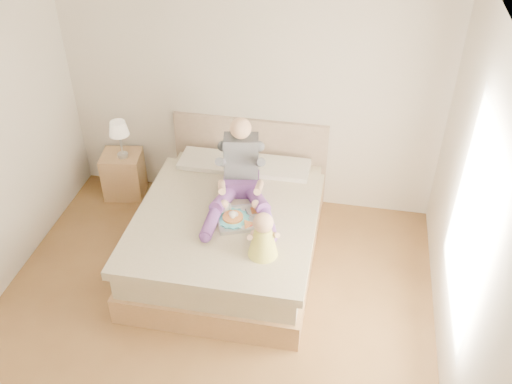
% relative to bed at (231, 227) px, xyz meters
% --- Properties ---
extents(room, '(4.02, 4.22, 2.71)m').
position_rel_bed_xyz_m(room, '(0.08, -1.08, 1.19)').
color(room, brown).
rests_on(room, ground).
extents(bed, '(1.70, 2.18, 1.00)m').
position_rel_bed_xyz_m(bed, '(0.00, 0.00, 0.00)').
color(bed, '#9A7247').
rests_on(bed, ground).
extents(nightstand, '(0.49, 0.45, 0.53)m').
position_rel_bed_xyz_m(nightstand, '(-1.43, 0.76, -0.05)').
color(nightstand, '#9A7247').
rests_on(nightstand, ground).
extents(lamp, '(0.22, 0.22, 0.44)m').
position_rel_bed_xyz_m(lamp, '(-1.39, 0.73, 0.55)').
color(lamp, silver).
rests_on(lamp, nightstand).
extents(adult, '(0.70, 1.05, 0.83)m').
position_rel_bed_xyz_m(adult, '(0.09, 0.12, 0.53)').
color(adult, '#5C317C').
rests_on(adult, bed).
extents(tray, '(0.59, 0.53, 0.14)m').
position_rel_bed_xyz_m(tray, '(0.18, -0.20, 0.32)').
color(tray, silver).
rests_on(tray, bed).
extents(baby, '(0.30, 0.39, 0.44)m').
position_rel_bed_xyz_m(baby, '(0.44, -0.62, 0.47)').
color(baby, '#FBF74F').
rests_on(baby, bed).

